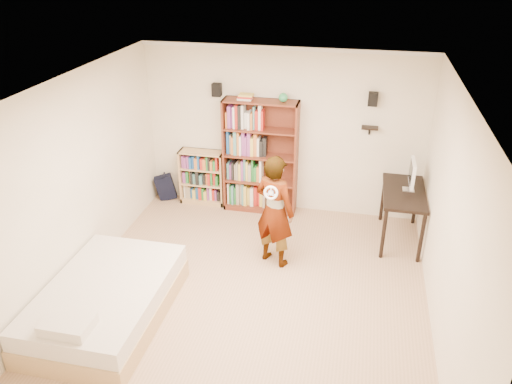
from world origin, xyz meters
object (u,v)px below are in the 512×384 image
low_bookshelf (203,177)px  person (275,211)px  tall_bookshelf (260,157)px  daybed (106,297)px  computer_desk (401,216)px

low_bookshelf → person: (1.52, -1.51, 0.34)m
tall_bookshelf → low_bookshelf: bearing=178.2°
daybed → person: person is taller
computer_desk → person: 2.05m
tall_bookshelf → daybed: bearing=-111.9°
tall_bookshelf → low_bookshelf: (-1.02, 0.03, -0.47)m
computer_desk → daybed: bearing=-143.6°
tall_bookshelf → computer_desk: bearing=-12.5°
daybed → computer_desk: bearing=36.4°
low_bookshelf → tall_bookshelf: bearing=-1.8°
low_bookshelf → daybed: bearing=-94.0°
low_bookshelf → computer_desk: size_ratio=0.79×
low_bookshelf → daybed: low_bookshelf is taller
tall_bookshelf → daybed: (-1.23, -3.07, -0.64)m
daybed → tall_bookshelf: bearing=68.1°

